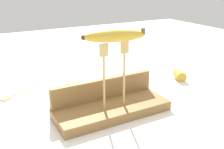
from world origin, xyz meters
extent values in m
plane|color=silver|center=(0.00, 0.00, 0.00)|extent=(3.00, 3.00, 0.00)
cube|color=olive|center=(0.00, 0.00, 0.02)|extent=(0.35, 0.14, 0.03)
cube|color=olive|center=(0.00, 0.06, 0.06)|extent=(0.35, 0.02, 0.07)
cylinder|color=tan|center=(-0.03, -0.01, 0.11)|extent=(0.01, 0.01, 0.16)
cube|color=tan|center=(-0.03, -0.01, 0.21)|extent=(0.03, 0.01, 0.04)
cylinder|color=tan|center=(0.03, -0.01, 0.11)|extent=(0.01, 0.01, 0.16)
cube|color=tan|center=(0.03, -0.01, 0.21)|extent=(0.03, 0.01, 0.04)
ellipsoid|color=gold|center=(0.00, -0.01, 0.25)|extent=(0.18, 0.08, 0.03)
cylinder|color=brown|center=(0.08, -0.03, 0.26)|extent=(0.01, 0.01, 0.02)
sphere|color=#3F2D19|center=(-0.08, 0.01, 0.25)|extent=(0.01, 0.01, 0.01)
cylinder|color=tan|center=(-0.19, 0.32, 0.00)|extent=(0.14, 0.08, 0.01)
cube|color=tan|center=(-0.27, 0.27, 0.00)|extent=(0.04, 0.04, 0.01)
cylinder|color=gold|center=(0.39, 0.12, 0.02)|extent=(0.06, 0.07, 0.04)
cylinder|color=beige|center=(0.40, 0.15, 0.02)|extent=(0.03, 0.02, 0.03)
torus|color=gold|center=(-0.02, 0.26, 0.00)|extent=(0.09, 0.09, 0.01)
camera|label=1|loc=(-0.35, -0.63, 0.40)|focal=42.02mm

